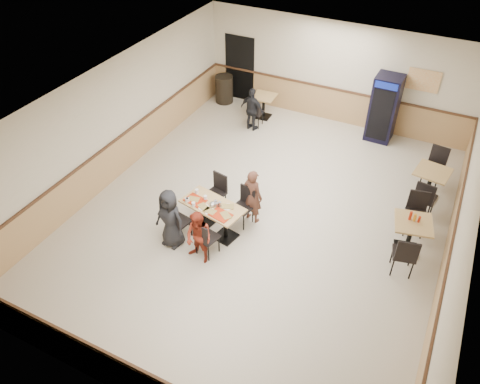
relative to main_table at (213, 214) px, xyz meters
The scene contains 20 objects.
ground 1.34m from the main_table, 51.91° to the left, with size 10.00×10.00×0.00m, color beige.
room_shell 4.35m from the main_table, 54.20° to the left, with size 10.00×10.00×10.00m.
main_table is the anchor object (origin of this frame).
main_chairs 0.06m from the main_table, 168.60° to the left, with size 1.53×1.84×0.95m.
diner_woman_left 0.98m from the main_table, 129.30° to the right, with size 0.69×0.45×1.41m, color black.
diner_woman_right 0.92m from the main_table, 79.02° to the right, with size 0.61×0.47×1.25m, color maroon.
diner_man_opposite 0.97m from the main_table, 50.70° to the left, with size 0.50×0.33×1.36m, color #563125.
lone_diner 4.51m from the main_table, 104.41° to the left, with size 0.77×0.32×1.31m, color black.
tabletop_clutter 0.30m from the main_table, 130.96° to the right, with size 1.24×0.67×0.12m.
side_table_near 4.20m from the main_table, 18.07° to the left, with size 0.90×0.90×0.81m.
side_table_near_chair_south 4.04m from the main_table, ahead, with size 0.47×0.47×1.02m, color black, non-canonical shape.
side_table_near_chair_north 4.44m from the main_table, 26.01° to the left, with size 0.47×0.47×1.02m, color black, non-canonical shape.
side_table_far 5.25m from the main_table, 39.20° to the left, with size 0.86×0.86×0.81m.
side_table_far_chair_south 4.86m from the main_table, 33.25° to the left, with size 0.48×0.48×1.03m, color black, non-canonical shape.
side_table_far_chair_north 5.68m from the main_table, 44.29° to the left, with size 0.48×0.48×1.03m, color black, non-canonical shape.
condiment_caddy 4.20m from the main_table, 18.85° to the left, with size 0.23×0.06×0.20m.
back_table 5.30m from the main_table, 102.20° to the left, with size 0.70×0.70×0.72m.
back_table_chair_lone 4.74m from the main_table, 103.68° to the left, with size 0.42×0.42×0.92m, color black, non-canonical shape.
pepsi_cooler 6.07m from the main_table, 67.04° to the left, with size 0.74×0.75×1.90m.
trash_bin 6.14m from the main_table, 115.79° to the left, with size 0.56×0.56×0.89m, color black.
Camera 1 is at (3.20, -7.60, 7.26)m, focal length 35.00 mm.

